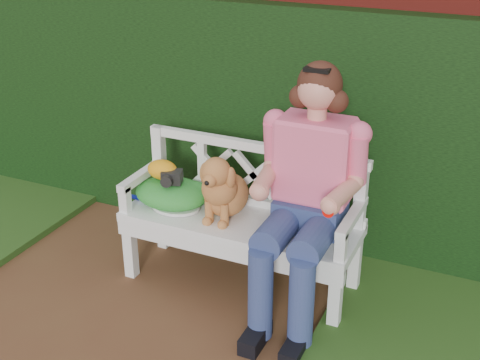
% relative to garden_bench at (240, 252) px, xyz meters
% --- Properties ---
extents(ground, '(60.00, 60.00, 0.00)m').
position_rel_garden_bench_xyz_m(ground, '(-0.48, -1.00, -0.24)').
color(ground, '#53301E').
extents(brick_wall, '(10.00, 0.30, 2.20)m').
position_rel_garden_bench_xyz_m(brick_wall, '(-0.48, 0.90, 0.86)').
color(brick_wall, maroon).
rests_on(brick_wall, ground).
extents(ivy_hedge, '(10.00, 0.18, 1.70)m').
position_rel_garden_bench_xyz_m(ivy_hedge, '(-0.48, 0.68, 0.61)').
color(ivy_hedge, '#153A10').
rests_on(ivy_hedge, ground).
extents(garden_bench, '(1.61, 0.68, 0.48)m').
position_rel_garden_bench_xyz_m(garden_bench, '(0.00, 0.00, 0.00)').
color(garden_bench, white).
rests_on(garden_bench, ground).
extents(seated_woman, '(0.84, 1.01, 1.56)m').
position_rel_garden_bench_xyz_m(seated_woman, '(0.46, -0.02, 0.54)').
color(seated_woman, '#C74A6F').
rests_on(seated_woman, ground).
extents(dog, '(0.44, 0.49, 0.44)m').
position_rel_garden_bench_xyz_m(dog, '(-0.11, -0.00, 0.46)').
color(dog, '#B4653C').
rests_on(dog, garden_bench).
extents(tennis_racket, '(0.67, 0.45, 0.03)m').
position_rel_garden_bench_xyz_m(tennis_racket, '(-0.47, -0.04, 0.25)').
color(tennis_racket, white).
rests_on(tennis_racket, garden_bench).
extents(green_bag, '(0.57, 0.48, 0.17)m').
position_rel_garden_bench_xyz_m(green_bag, '(-0.49, 0.00, 0.32)').
color(green_bag, '#1B8616').
rests_on(green_bag, garden_bench).
extents(camera_item, '(0.15, 0.13, 0.08)m').
position_rel_garden_bench_xyz_m(camera_item, '(-0.47, -0.02, 0.45)').
color(camera_item, black).
rests_on(camera_item, green_bag).
extents(baseball_glove, '(0.21, 0.16, 0.13)m').
position_rel_garden_bench_xyz_m(baseball_glove, '(-0.56, 0.01, 0.47)').
color(baseball_glove, orange).
rests_on(baseball_glove, green_bag).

